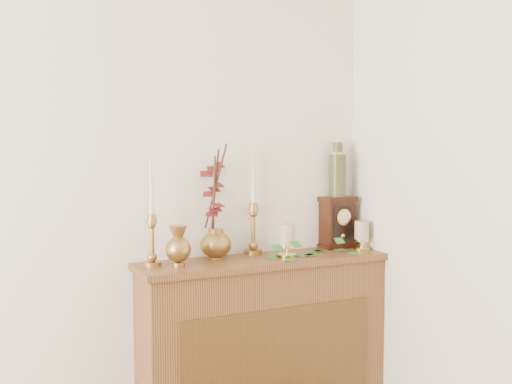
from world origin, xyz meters
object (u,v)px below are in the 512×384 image
candlestick_left (152,231)px  bud_vase (178,247)px  candlestick_center (253,220)px  mantel_clock (337,222)px  ceramic_vase (337,172)px  ginger_jar (214,207)px

candlestick_left → bud_vase: 0.14m
candlestick_center → mantel_clock: (0.48, -0.01, -0.04)m
mantel_clock → bud_vase: bearing=-174.1°
candlestick_left → mantel_clock: size_ratio=1.77×
bud_vase → mantel_clock: bearing=8.1°
mantel_clock → candlestick_left: bearing=-178.5°
candlestick_center → candlestick_left: bearing=-172.2°
candlestick_left → ceramic_vase: bearing=3.8°
bud_vase → mantel_clock: mantel_clock is taller
bud_vase → mantel_clock: size_ratio=0.68×
candlestick_center → mantel_clock: 0.49m
candlestick_left → bud_vase: (0.10, -0.07, -0.07)m
bud_vase → mantel_clock: (0.92, 0.13, 0.04)m
candlestick_center → ginger_jar: size_ratio=0.96×
bud_vase → ceramic_vase: ceramic_vase is taller
candlestick_center → ceramic_vase: (0.48, -0.01, 0.22)m
ginger_jar → candlestick_left: bearing=-167.6°
ginger_jar → mantel_clock: 0.70m
bud_vase → candlestick_center: bearing=17.7°
ceramic_vase → mantel_clock: bearing=-87.9°
ceramic_vase → candlestick_left: bearing=-176.2°
mantel_clock → ceramic_vase: bearing=90.0°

